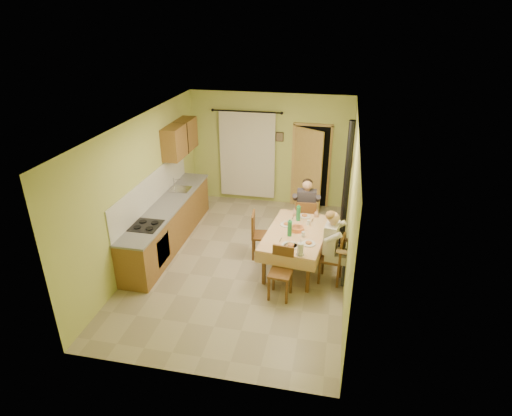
% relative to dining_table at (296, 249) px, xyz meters
% --- Properties ---
extents(floor, '(4.00, 6.00, 0.01)m').
position_rel_dining_table_xyz_m(floor, '(-1.04, -0.03, -0.38)').
color(floor, tan).
rests_on(floor, ground).
extents(room_shell, '(4.04, 6.04, 2.82)m').
position_rel_dining_table_xyz_m(room_shell, '(-1.04, -0.03, 1.44)').
color(room_shell, '#C5D16B').
rests_on(room_shell, ground).
extents(kitchen_run, '(0.64, 3.64, 1.56)m').
position_rel_dining_table_xyz_m(kitchen_run, '(-2.75, 0.37, 0.10)').
color(kitchen_run, brown).
rests_on(kitchen_run, ground).
extents(upper_cabinets, '(0.35, 1.40, 0.70)m').
position_rel_dining_table_xyz_m(upper_cabinets, '(-2.86, 1.67, 1.57)').
color(upper_cabinets, brown).
rests_on(upper_cabinets, room_shell).
extents(curtain, '(1.70, 0.07, 2.22)m').
position_rel_dining_table_xyz_m(curtain, '(-1.59, 2.87, 0.88)').
color(curtain, black).
rests_on(curtain, ground).
extents(doorway, '(0.96, 0.48, 2.15)m').
position_rel_dining_table_xyz_m(doorway, '(-0.03, 2.84, 0.67)').
color(doorway, black).
rests_on(doorway, ground).
extents(dining_table, '(1.27, 1.91, 0.76)m').
position_rel_dining_table_xyz_m(dining_table, '(0.00, 0.00, 0.00)').
color(dining_table, '#DFAD79').
rests_on(dining_table, ground).
extents(tableware, '(0.74, 1.68, 0.33)m').
position_rel_dining_table_xyz_m(tableware, '(0.02, -0.10, 0.45)').
color(tableware, white).
rests_on(tableware, dining_table).
extents(chair_far, '(0.46, 0.46, 0.99)m').
position_rel_dining_table_xyz_m(chair_far, '(0.08, 1.02, -0.09)').
color(chair_far, brown).
rests_on(chair_far, ground).
extents(chair_near, '(0.41, 0.41, 0.93)m').
position_rel_dining_table_xyz_m(chair_near, '(-0.14, -1.02, -0.09)').
color(chair_near, brown).
rests_on(chair_near, ground).
extents(chair_right, '(0.45, 0.45, 0.96)m').
position_rel_dining_table_xyz_m(chair_right, '(0.71, -0.37, -0.09)').
color(chair_right, brown).
rests_on(chair_right, ground).
extents(chair_left, '(0.45, 0.45, 0.96)m').
position_rel_dining_table_xyz_m(chair_left, '(-0.71, 0.23, -0.09)').
color(chair_left, brown).
rests_on(chair_left, ground).
extents(man_far, '(0.60, 0.48, 1.39)m').
position_rel_dining_table_xyz_m(man_far, '(0.08, 1.04, 0.50)').
color(man_far, '#38333D').
rests_on(man_far, chair_far).
extents(man_right, '(0.51, 0.62, 1.39)m').
position_rel_dining_table_xyz_m(man_right, '(0.69, -0.37, 0.50)').
color(man_right, beige).
rests_on(man_right, chair_right).
extents(stove_flue, '(0.24, 0.24, 2.80)m').
position_rel_dining_table_xyz_m(stove_flue, '(0.86, 0.57, 0.64)').
color(stove_flue, black).
rests_on(stove_flue, ground).
extents(picture_back, '(0.19, 0.03, 0.23)m').
position_rel_dining_table_xyz_m(picture_back, '(-0.79, 2.94, 1.37)').
color(picture_back, black).
rests_on(picture_back, room_shell).
extents(picture_right, '(0.03, 0.31, 0.21)m').
position_rel_dining_table_xyz_m(picture_right, '(0.93, 1.17, 1.47)').
color(picture_right, brown).
rests_on(picture_right, room_shell).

